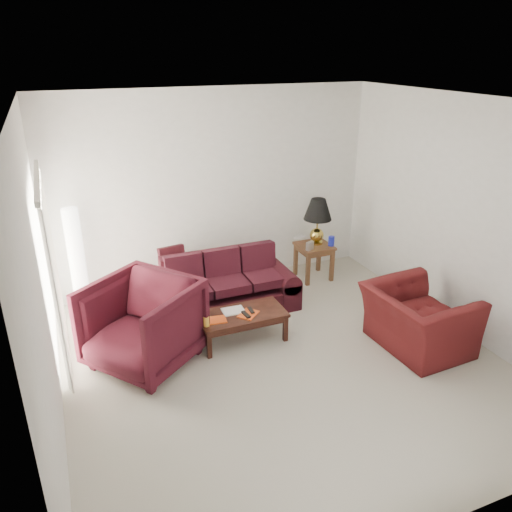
{
  "coord_description": "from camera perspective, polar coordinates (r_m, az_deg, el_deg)",
  "views": [
    {
      "loc": [
        -2.22,
        -4.55,
        3.52
      ],
      "look_at": [
        0.0,
        0.85,
        1.05
      ],
      "focal_mm": 35.0,
      "sensor_mm": 36.0,
      "label": 1
    }
  ],
  "objects": [
    {
      "name": "table_lamp",
      "position": [
        7.97,
        7.03,
        3.93
      ],
      "size": [
        0.49,
        0.49,
        0.74
      ],
      "primitive_type": null,
      "rotation": [
        0.0,
        0.0,
        -0.12
      ],
      "color": "gold",
      "rests_on": "end_table"
    },
    {
      "name": "throw_pillow",
      "position": [
        7.36,
        -9.55,
        -0.35
      ],
      "size": [
        0.4,
        0.24,
        0.39
      ],
      "primitive_type": "cube",
      "rotation": [
        -0.21,
        0.0,
        0.15
      ],
      "color": "black",
      "rests_on": "sofa"
    },
    {
      "name": "armchair_right",
      "position": [
        6.54,
        17.98,
        -6.94
      ],
      "size": [
        1.1,
        1.24,
        0.77
      ],
      "primitive_type": "imported",
      "rotation": [
        0.0,
        0.0,
        1.62
      ],
      "color": "#461011",
      "rests_on": "ground"
    },
    {
      "name": "sofa",
      "position": [
        7.05,
        -3.42,
        -3.29
      ],
      "size": [
        2.06,
        1.02,
        0.82
      ],
      "primitive_type": null,
      "rotation": [
        0.0,
        0.0,
        0.08
      ],
      "color": "black",
      "rests_on": "ground"
    },
    {
      "name": "floor_lamp",
      "position": [
        7.29,
        -19.77,
        -0.58
      ],
      "size": [
        0.26,
        0.26,
        1.56
      ],
      "primitive_type": null,
      "rotation": [
        0.0,
        0.0,
        -0.01
      ],
      "color": "white",
      "rests_on": "ground"
    },
    {
      "name": "blinds",
      "position": [
        6.34,
        -22.33,
        -1.52
      ],
      "size": [
        0.1,
        2.0,
        2.16
      ],
      "primitive_type": "cube",
      "color": "silver",
      "rests_on": "ground"
    },
    {
      "name": "magazine_white",
      "position": [
        6.41,
        -2.62,
        -6.27
      ],
      "size": [
        0.29,
        0.22,
        0.02
      ],
      "primitive_type": "cube",
      "rotation": [
        0.0,
        0.0,
        -0.05
      ],
      "color": "white",
      "rests_on": "coffee_table"
    },
    {
      "name": "magazine_orange",
      "position": [
        6.32,
        -0.89,
        -6.66
      ],
      "size": [
        0.33,
        0.32,
        0.01
      ],
      "primitive_type": "cube",
      "rotation": [
        0.0,
        0.0,
        0.72
      ],
      "color": "#D24918",
      "rests_on": "coffee_table"
    },
    {
      "name": "floor",
      "position": [
        6.17,
        3.07,
        -11.92
      ],
      "size": [
        5.0,
        5.0,
        0.0
      ],
      "primitive_type": "plane",
      "color": "#BBB5A0",
      "rests_on": "ground"
    },
    {
      "name": "magazine_red",
      "position": [
        6.22,
        -4.59,
        -7.3
      ],
      "size": [
        0.27,
        0.22,
        0.01
      ],
      "primitive_type": "cube",
      "rotation": [
        0.0,
        0.0,
        -0.14
      ],
      "color": "#D04614",
      "rests_on": "coffee_table"
    },
    {
      "name": "armchair_left",
      "position": [
        6.01,
        -12.85,
        -7.62
      ],
      "size": [
        1.6,
        1.59,
        1.05
      ],
      "primitive_type": "imported",
      "rotation": [
        0.0,
        0.0,
        -0.91
      ],
      "color": "#3C0D17",
      "rests_on": "ground"
    },
    {
      "name": "coffee_table",
      "position": [
        6.46,
        -1.65,
        -8.05
      ],
      "size": [
        1.15,
        0.64,
        0.39
      ],
      "primitive_type": null,
      "rotation": [
        0.0,
        0.0,
        0.08
      ],
      "color": "black",
      "rests_on": "ground"
    },
    {
      "name": "remote_b",
      "position": [
        6.37,
        -0.57,
        -6.2
      ],
      "size": [
        0.05,
        0.16,
        0.02
      ],
      "primitive_type": "cube",
      "rotation": [
        0.0,
        0.0,
        -0.04
      ],
      "color": "black",
      "rests_on": "coffee_table"
    },
    {
      "name": "end_table",
      "position": [
        8.15,
        6.6,
        -0.61
      ],
      "size": [
        0.58,
        0.58,
        0.58
      ],
      "primitive_type": null,
      "rotation": [
        0.0,
        0.0,
        -0.1
      ],
      "color": "#4A3219",
      "rests_on": "ground"
    },
    {
      "name": "clock",
      "position": [
        7.8,
        6.18,
        1.17
      ],
      "size": [
        0.14,
        0.1,
        0.14
      ],
      "primitive_type": "cube",
      "rotation": [
        0.0,
        0.0,
        0.38
      ],
      "color": "#B6B7BB",
      "rests_on": "end_table"
    },
    {
      "name": "remote_a",
      "position": [
        6.28,
        -1.16,
        -6.69
      ],
      "size": [
        0.07,
        0.18,
        0.02
      ],
      "primitive_type": "cube",
      "rotation": [
        0.0,
        0.0,
        0.1
      ],
      "color": "black",
      "rests_on": "coffee_table"
    },
    {
      "name": "yellow_glass",
      "position": [
        6.09,
        -5.7,
        -7.44
      ],
      "size": [
        0.08,
        0.08,
        0.13
      ],
      "primitive_type": "cylinder",
      "rotation": [
        0.0,
        0.0,
        -0.06
      ],
      "color": "gold",
      "rests_on": "coffee_table"
    },
    {
      "name": "blue_canister",
      "position": [
        8.01,
        8.6,
        1.7
      ],
      "size": [
        0.1,
        0.1,
        0.15
      ],
      "primitive_type": "cylinder",
      "rotation": [
        0.0,
        0.0,
        0.03
      ],
      "color": "#1922A8",
      "rests_on": "end_table"
    },
    {
      "name": "picture_frame",
      "position": [
        8.1,
        5.06,
        2.14
      ],
      "size": [
        0.2,
        0.21,
        0.05
      ],
      "primitive_type": "cube",
      "rotation": [
        1.36,
        0.0,
        0.5
      ],
      "color": "silver",
      "rests_on": "end_table"
    }
  ]
}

